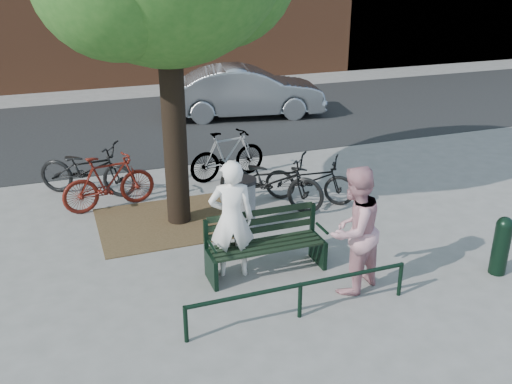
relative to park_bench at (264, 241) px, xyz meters
name	(u,v)px	position (x,y,z in m)	size (l,w,h in m)	color
ground	(266,272)	(0.00, -0.08, -0.48)	(90.00, 90.00, 0.00)	gray
dirt_pit	(168,222)	(-1.00, 2.12, -0.47)	(2.40, 2.00, 0.02)	brown
road	(156,125)	(0.00, 8.42, -0.47)	(40.00, 7.00, 0.01)	black
park_bench	(264,241)	(0.00, 0.00, 0.00)	(1.74, 0.54, 0.97)	black
guard_railing	(300,290)	(0.00, -1.28, -0.08)	(3.06, 0.06, 0.51)	black
person_left	(232,219)	(-0.48, 0.07, 0.40)	(0.64, 0.42, 1.77)	white
person_right	(354,230)	(0.95, -0.89, 0.43)	(0.88, 0.69, 1.81)	#C98A94
bollard	(502,244)	(3.20, -1.26, 0.01)	(0.24, 0.24, 0.90)	black
litter_bin	(243,204)	(0.16, 1.43, -0.01)	(0.45, 0.45, 0.92)	gray
bicycle_a	(87,169)	(-2.18, 3.95, 0.04)	(0.69, 1.99, 1.04)	black
bicycle_b	(109,182)	(-1.86, 3.12, 0.04)	(0.48, 1.72, 1.03)	#51120B
bicycle_c	(271,180)	(0.94, 2.12, 0.06)	(0.71, 2.04, 1.07)	black
bicycle_d	(228,155)	(0.65, 3.85, 0.04)	(0.49, 1.72, 1.04)	gray
bicycle_e	(310,179)	(1.73, 2.12, -0.03)	(0.60, 1.73, 0.91)	black
parked_car	(246,92)	(2.69, 8.51, 0.25)	(1.55, 4.44, 1.46)	gray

